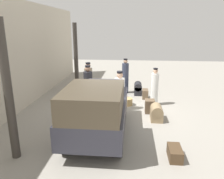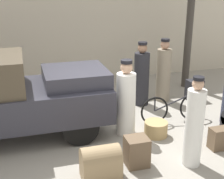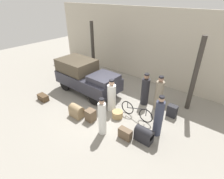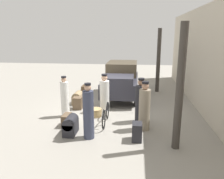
% 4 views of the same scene
% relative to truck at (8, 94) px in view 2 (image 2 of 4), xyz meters
% --- Properties ---
extents(ground_plane, '(30.00, 30.00, 0.00)m').
position_rel_truck_xyz_m(ground_plane, '(1.99, -0.44, -0.99)').
color(ground_plane, gray).
extents(station_building_facade, '(16.00, 0.15, 4.50)m').
position_rel_truck_xyz_m(station_building_facade, '(1.99, 3.64, 1.26)').
color(station_building_facade, beige).
rests_on(station_building_facade, ground).
extents(canopy_pillar_right, '(0.22, 0.22, 3.63)m').
position_rel_truck_xyz_m(canopy_pillar_right, '(5.30, 2.03, 0.83)').
color(canopy_pillar_right, '#38332D').
rests_on(canopy_pillar_right, ground).
extents(truck, '(3.86, 1.73, 1.80)m').
position_rel_truck_xyz_m(truck, '(0.00, 0.00, 0.00)').
color(truck, black).
rests_on(truck, ground).
extents(bicycle, '(1.69, 0.04, 0.73)m').
position_rel_truck_xyz_m(bicycle, '(3.71, -0.30, -0.63)').
color(bicycle, black).
rests_on(bicycle, ground).
extents(wicker_basket, '(0.51, 0.51, 0.32)m').
position_rel_truck_xyz_m(wicker_basket, '(3.02, -0.83, -0.82)').
color(wicker_basket, tan).
rests_on(wicker_basket, ground).
extents(porter_with_bicycle, '(0.41, 0.41, 1.67)m').
position_rel_truck_xyz_m(porter_with_bicycle, '(2.42, -0.54, -0.23)').
color(porter_with_bicycle, white).
rests_on(porter_with_bicycle, ground).
extents(porter_lifting_near_truck, '(0.41, 0.41, 1.72)m').
position_rel_truck_xyz_m(porter_lifting_near_truck, '(3.38, 1.00, -0.20)').
color(porter_lifting_near_truck, '#232328').
rests_on(porter_lifting_near_truck, ground).
extents(porter_standing_middle, '(0.40, 0.40, 1.75)m').
position_rel_truck_xyz_m(porter_standing_middle, '(4.08, 1.12, -0.19)').
color(porter_standing_middle, gray).
rests_on(porter_standing_middle, ground).
extents(conductor_in_dark_uniform, '(0.33, 0.33, 1.69)m').
position_rel_truck_xyz_m(conductor_in_dark_uniform, '(3.18, -2.05, -0.21)').
color(conductor_in_dark_uniform, white).
rests_on(conductor_in_dark_uniform, ground).
extents(suitcase_black_upright, '(0.55, 0.27, 0.44)m').
position_rel_truck_xyz_m(suitcase_black_upright, '(4.09, -1.70, -0.77)').
color(suitcase_black_upright, brown).
rests_on(suitcase_black_upright, ground).
extents(suitcase_tan_flat, '(0.41, 0.38, 0.55)m').
position_rel_truck_xyz_m(suitcase_tan_flat, '(2.20, -1.79, -0.71)').
color(suitcase_tan_flat, brown).
rests_on(suitcase_tan_flat, ground).
extents(trunk_wicker_pale, '(0.67, 0.44, 0.60)m').
position_rel_truck_xyz_m(trunk_wicker_pale, '(1.47, -2.00, -0.69)').
color(trunk_wicker_pale, '#937A56').
rests_on(trunk_wicker_pale, ground).
extents(suitcase_small_leather, '(0.44, 0.31, 0.58)m').
position_rel_truck_xyz_m(suitcase_small_leather, '(4.95, 0.88, -0.69)').
color(suitcase_small_leather, '#232328').
rests_on(suitcase_small_leather, ground).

